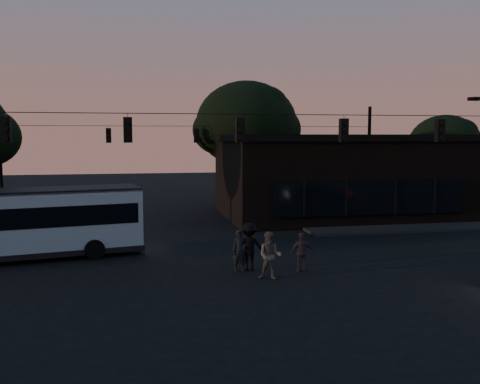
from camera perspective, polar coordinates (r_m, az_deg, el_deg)
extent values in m
plane|color=black|center=(18.86, 2.37, -10.36)|extent=(120.00, 120.00, 0.00)
cube|color=black|center=(35.90, 15.96, -2.63)|extent=(14.00, 10.00, 0.15)
cube|color=black|center=(36.22, 10.39, 1.44)|extent=(15.00, 10.00, 5.00)
cube|color=black|center=(36.11, 10.48, 5.71)|extent=(15.40, 10.40, 0.40)
cube|color=black|center=(31.59, 13.76, -0.56)|extent=(11.50, 0.18, 2.00)
cylinder|color=black|center=(40.58, 0.67, 1.31)|extent=(0.44, 0.44, 4.00)
ellipsoid|color=black|center=(40.45, 0.68, 7.25)|extent=(7.60, 7.60, 6.46)
cylinder|color=black|center=(42.14, 20.83, 0.41)|extent=(0.44, 0.44, 3.00)
ellipsoid|color=black|center=(41.97, 20.99, 4.69)|extent=(5.20, 5.20, 4.42)
cylinder|color=black|center=(22.03, 0.00, 8.31)|extent=(26.00, 0.03, 0.03)
cube|color=black|center=(22.12, -23.67, 6.11)|extent=(0.34, 0.30, 1.00)
cube|color=black|center=(21.60, -11.87, 6.50)|extent=(0.34, 0.30, 1.00)
cube|color=black|center=(22.01, 0.00, 6.62)|extent=(0.34, 0.30, 1.00)
cube|color=black|center=(23.30, 11.00, 6.47)|extent=(0.34, 0.30, 1.00)
cube|color=black|center=(25.33, 20.54, 6.16)|extent=(0.34, 0.30, 1.00)
cylinder|color=black|center=(38.64, -24.22, 3.15)|extent=(0.24, 0.24, 7.50)
cylinder|color=black|center=(41.39, 13.57, 3.66)|extent=(0.24, 0.24, 7.50)
cylinder|color=black|center=(37.84, -4.69, 7.01)|extent=(26.00, 0.03, 0.03)
cube|color=black|center=(37.64, -13.84, 5.88)|extent=(0.34, 0.30, 1.00)
cube|color=black|center=(37.84, -4.68, 6.03)|extent=(0.34, 0.30, 1.00)
cube|color=black|center=(38.96, 4.17, 6.03)|extent=(0.34, 0.30, 1.00)
cube|color=#95B0BE|center=(24.80, -23.05, -2.86)|extent=(10.94, 4.46, 2.52)
cube|color=black|center=(24.77, -23.07, -2.31)|extent=(10.53, 4.42, 0.87)
cube|color=black|center=(24.65, -23.17, 0.04)|extent=(10.94, 4.46, 0.15)
cube|color=black|center=(25.04, -22.92, -5.94)|extent=(11.05, 4.54, 0.24)
cylinder|color=black|center=(23.99, -15.25, -5.94)|extent=(0.90, 0.41, 0.87)
cylinder|color=black|center=(26.35, -15.91, -4.90)|extent=(0.90, 0.41, 0.87)
imported|color=black|center=(21.11, -0.04, -6.29)|extent=(0.61, 0.41, 1.64)
imported|color=#4C4A45|center=(19.97, 3.22, -6.79)|extent=(1.06, 0.96, 1.79)
imported|color=#2F272E|center=(21.18, 6.60, -6.40)|extent=(0.92, 0.41, 1.56)
imported|color=black|center=(21.24, 1.00, -5.85)|extent=(1.30, 0.84, 1.91)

